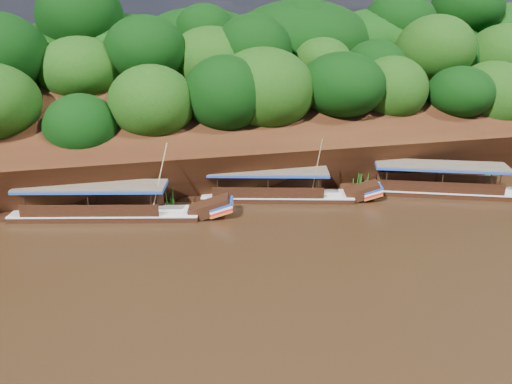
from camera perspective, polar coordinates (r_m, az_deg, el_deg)
ground at (r=29.57m, az=5.98°, el=-6.66°), size 160.00×160.00×0.00m
riverbank at (r=49.68m, az=-2.93°, el=6.78°), size 120.00×30.06×19.40m
boat_0 at (r=40.86m, az=22.19°, el=0.39°), size 14.34×7.21×6.52m
boat_1 at (r=37.04m, az=3.49°, el=-0.09°), size 13.27×5.26×5.36m
boat_2 at (r=35.04m, az=-15.61°, el=-2.00°), size 14.96×5.32×5.57m
reeds at (r=36.91m, az=-4.12°, el=0.52°), size 48.35×2.30×2.24m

